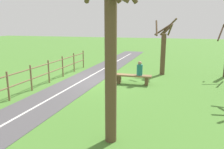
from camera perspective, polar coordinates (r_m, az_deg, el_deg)
ground_plane at (r=13.02m, az=-3.85°, el=-1.42°), size 80.00×80.00×0.00m
paved_path at (r=9.92m, az=-16.36°, el=-6.46°), size 3.17×36.05×0.02m
path_centre_line at (r=9.92m, az=-16.36°, el=-6.40°), size 0.97×31.99×0.00m
bench at (r=12.14m, az=5.30°, el=-0.77°), size 2.01×0.46×0.51m
person_seated at (r=11.98m, az=7.05°, el=1.38°), size 0.31×0.31×0.76m
bicycle at (r=12.19m, az=0.79°, el=-0.55°), size 0.43×1.74×0.90m
backpack at (r=12.72m, az=0.77°, el=-0.78°), size 0.32×0.31×0.41m
fence_roadside at (r=12.10m, az=-17.77°, el=0.47°), size 0.24×10.90×1.27m
tree_mid_field at (r=14.56m, az=12.94°, el=6.36°), size 1.40×1.35×3.55m
tree_by_path at (r=5.77m, az=-0.47°, el=2.59°), size 1.41×1.12×4.71m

